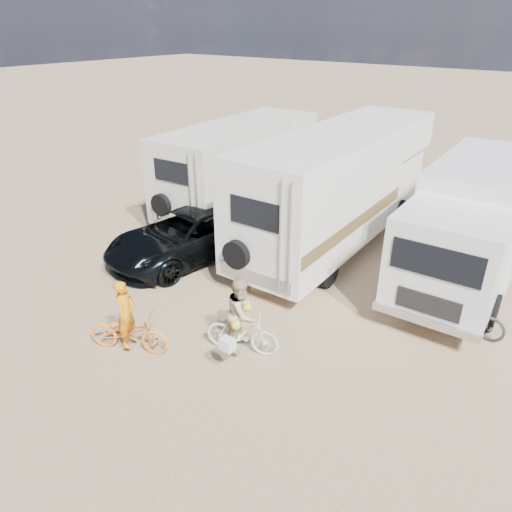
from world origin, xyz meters
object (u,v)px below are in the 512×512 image
Objects in this scene: dark_suv at (187,235)px; rider_woman at (242,320)px; crate at (262,283)px; rv_main at (339,189)px; rv_left at (239,169)px; bike_woman at (242,332)px; cooler at (226,243)px; rider_man at (127,321)px; box_truck at (472,226)px; bike_parked at (465,312)px; bike_man at (129,332)px.

dark_suv is 4.91m from rider_woman.
rider_woman is 2.76m from crate.
rv_main is 4.86m from dark_suv.
rv_left is at bearing 173.62° from rv_main.
bike_woman is 5.10m from cooler.
rv_left is 4.55× the size of rider_man.
rv_main is 4.29m from rv_left.
box_truck is 5.77m from crate.
dark_suv is (-7.00, -3.63, -0.85)m from box_truck.
bike_woman is 5.12m from bike_parked.
rider_woman is (1.14, -6.24, -0.96)m from rv_main.
bike_man is 0.30m from rider_man.
bike_parked is at bearing -76.60° from box_truck.
bike_parked is (8.97, -2.88, -1.10)m from rv_left.
dark_suv is at bearing -95.74° from cooler.
bike_parked is (4.69, -2.55, -1.29)m from rv_main.
rv_left is at bearing 146.93° from cooler.
cooler is at bearing -7.42° from bike_man.
bike_woman reaches higher than bike_man.
bike_woman reaches higher than crate.
rider_man is 3.31× the size of crate.
rv_main is 1.29× the size of rv_left.
dark_suv reaches higher than bike_man.
rv_main is 3.97m from box_truck.
dark_suv reaches higher than crate.
bike_parked is at bearing -21.99° from rv_left.
rider_man is at bearing -47.75° from cooler.
rv_main reaches higher than box_truck.
cooler is at bearing -160.48° from box_truck.
bike_parked is (0.73, -2.54, -1.07)m from box_truck.
bike_man is at bearing 137.83° from bike_parked.
rv_main is at bearing -9.22° from rider_woman.
rv_left reaches higher than crate.
rv_left is 4.32× the size of rider_woman.
rv_left reaches higher than rider_woman.
cooler is (-3.56, 3.63, -0.29)m from bike_woman.
rv_left reaches higher than bike_parked.
dark_suv reaches higher than cooler.
rv_main reaches higher than rider_man.
rider_woman is at bearing -54.67° from rv_left.
bike_parked reaches higher than crate.
bike_man is 1.10× the size of bike_woman.
bike_woman is 2.45m from rider_man.
rider_woman is 5.13m from bike_parked.
rider_man is at bearing -70.83° from rv_left.
rider_man is 7.53m from bike_parked.
rv_main is 7.83m from bike_man.
rv_left is at bearing 19.92° from bike_woman.
crate is at bearing -35.53° from bike_man.
rider_man is at bearing -53.60° from dark_suv.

